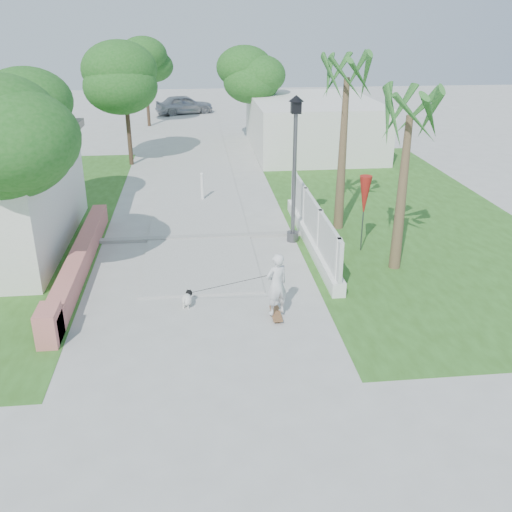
{
  "coord_description": "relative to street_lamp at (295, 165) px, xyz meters",
  "views": [
    {
      "loc": [
        -0.04,
        -10.86,
        6.57
      ],
      "look_at": [
        1.35,
        1.86,
        1.1
      ],
      "focal_mm": 40.0,
      "sensor_mm": 36.0,
      "label": 1
    }
  ],
  "objects": [
    {
      "name": "tree_path_far",
      "position": [
        -5.68,
        20.48,
        1.39
      ],
      "size": [
        3.2,
        3.2,
        5.17
      ],
      "color": "#4C3826",
      "rests_on": "ground"
    },
    {
      "name": "parked_car",
      "position": [
        -3.5,
        24.78,
        -1.76
      ],
      "size": [
        4.22,
        2.6,
        1.34
      ],
      "primitive_type": "imported",
      "rotation": [
        0.0,
        0.0,
        1.85
      ],
      "color": "#ACAEB4",
      "rests_on": "ground"
    },
    {
      "name": "lattice_fence",
      "position": [
        0.5,
        -0.5,
        -1.88
      ],
      "size": [
        0.35,
        7.0,
        1.5
      ],
      "color": "white",
      "rests_on": "ground"
    },
    {
      "name": "grass_right",
      "position": [
        4.1,
        2.5,
        -2.42
      ],
      "size": [
        8.0,
        20.0,
        0.01
      ],
      "primitive_type": "cube",
      "color": "#315B1C",
      "rests_on": "ground"
    },
    {
      "name": "path_strip",
      "position": [
        -2.9,
        14.5,
        -2.4
      ],
      "size": [
        3.2,
        36.0,
        0.06
      ],
      "primitive_type": "cube",
      "color": "#B7B7B2",
      "rests_on": "ground"
    },
    {
      "name": "street_lamp",
      "position": [
        0.0,
        0.0,
        0.0
      ],
      "size": [
        0.44,
        0.44,
        4.44
      ],
      "color": "#59595E",
      "rests_on": "ground"
    },
    {
      "name": "tree_left_mid",
      "position": [
        -8.38,
        2.98,
        1.07
      ],
      "size": [
        3.2,
        3.2,
        4.85
      ],
      "color": "#4C3826",
      "rests_on": "ground"
    },
    {
      "name": "curb",
      "position": [
        -2.9,
        0.5,
        -2.38
      ],
      "size": [
        6.5,
        0.25,
        0.1
      ],
      "primitive_type": "cube",
      "color": "#999993",
      "rests_on": "ground"
    },
    {
      "name": "dog",
      "position": [
        -3.26,
        -3.99,
        -2.22
      ],
      "size": [
        0.36,
        0.54,
        0.38
      ],
      "rotation": [
        0.0,
        0.0,
        -0.3
      ],
      "color": "silver",
      "rests_on": "ground"
    },
    {
      "name": "ground",
      "position": [
        -2.9,
        -5.5,
        -2.43
      ],
      "size": [
        90.0,
        90.0,
        0.0
      ],
      "primitive_type": "plane",
      "color": "#B7B7B2",
      "rests_on": "ground"
    },
    {
      "name": "patio_umbrella",
      "position": [
        1.9,
        -1.0,
        -0.74
      ],
      "size": [
        0.36,
        0.36,
        2.3
      ],
      "color": "#59595E",
      "rests_on": "ground"
    },
    {
      "name": "skateboarder",
      "position": [
        -2.12,
        -4.35,
        -1.73
      ],
      "size": [
        2.4,
        1.32,
        1.6
      ],
      "rotation": [
        0.0,
        0.0,
        3.57
      ],
      "color": "brown",
      "rests_on": "ground"
    },
    {
      "name": "palm_far",
      "position": [
        1.7,
        1.0,
        2.06
      ],
      "size": [
        1.8,
        1.8,
        5.3
      ],
      "color": "brown",
      "rests_on": "ground"
    },
    {
      "name": "tree_path_left",
      "position": [
        -5.88,
        10.48,
        1.39
      ],
      "size": [
        3.4,
        3.4,
        5.23
      ],
      "color": "#4C3826",
      "rests_on": "ground"
    },
    {
      "name": "bollard",
      "position": [
        -2.7,
        4.5,
        -1.84
      ],
      "size": [
        0.14,
        0.14,
        1.09
      ],
      "color": "white",
      "rests_on": "ground"
    },
    {
      "name": "palm_near",
      "position": [
        2.5,
        -2.3,
        1.53
      ],
      "size": [
        1.8,
        1.8,
        4.7
      ],
      "color": "brown",
      "rests_on": "ground"
    },
    {
      "name": "building_right",
      "position": [
        3.1,
        12.5,
        -1.13
      ],
      "size": [
        6.0,
        8.0,
        2.6
      ],
      "primitive_type": "cube",
      "color": "silver",
      "rests_on": "ground"
    },
    {
      "name": "tree_left_near",
      "position": [
        -7.38,
        -2.52,
        1.4
      ],
      "size": [
        3.6,
        3.6,
        5.28
      ],
      "color": "#4C3826",
      "rests_on": "ground"
    },
    {
      "name": "pink_wall",
      "position": [
        -6.2,
        -1.95,
        -2.11
      ],
      "size": [
        0.45,
        8.2,
        0.8
      ],
      "color": "#C16362",
      "rests_on": "ground"
    },
    {
      "name": "tree_path_right",
      "position": [
        0.32,
        14.48,
        1.07
      ],
      "size": [
        3.0,
        3.0,
        4.79
      ],
      "color": "#4C3826",
      "rests_on": "ground"
    }
  ]
}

